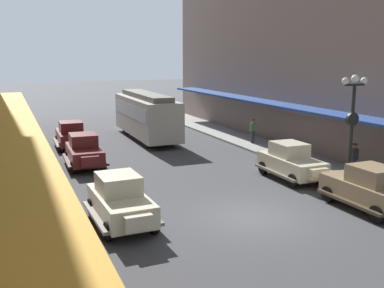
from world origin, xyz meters
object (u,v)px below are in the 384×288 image
object	(u,v)px
streetcar	(146,114)
lamp_post_with_clock	(352,125)
pedestrian_1	(354,159)
parked_car_0	(291,161)
fire_hydrant	(61,177)
parked_car_1	(84,150)
parked_car_4	(71,134)
parked_car_3	(368,187)
pedestrian_0	(27,177)
pedestrian_3	(58,217)
pedestrian_2	(253,131)
parked_car_2	(120,199)

from	to	relation	value
streetcar	lamp_post_with_clock	world-z (taller)	lamp_post_with_clock
lamp_post_with_clock	pedestrian_1	bearing A→B (deg)	38.90
parked_car_0	pedestrian_1	world-z (taller)	parked_car_0
lamp_post_with_clock	fire_hydrant	world-z (taller)	lamp_post_with_clock
parked_car_1	parked_car_4	world-z (taller)	same
parked_car_3	parked_car_4	bearing A→B (deg)	118.40
pedestrian_0	pedestrian_3	bearing A→B (deg)	-82.85
parked_car_4	pedestrian_2	world-z (taller)	parked_car_4
parked_car_0	pedestrian_3	bearing A→B (deg)	-161.23
lamp_post_with_clock	pedestrian_2	bearing A→B (deg)	85.11
parked_car_2	parked_car_1	bearing A→B (deg)	88.56
parked_car_0	pedestrian_1	size ratio (longest dim) A/B	2.56
fire_hydrant	pedestrian_2	xyz separation A→B (m)	(13.65, 5.69, 0.45)
parked_car_0	parked_car_1	bearing A→B (deg)	144.23
parked_car_1	streetcar	world-z (taller)	streetcar
fire_hydrant	pedestrian_1	size ratio (longest dim) A/B	0.49
pedestrian_1	pedestrian_2	bearing A→B (deg)	91.54
pedestrian_2	pedestrian_3	distance (m)	19.11
parked_car_0	parked_car_1	distance (m)	11.38
fire_hydrant	pedestrian_2	world-z (taller)	pedestrian_2
parked_car_1	pedestrian_3	xyz separation A→B (m)	(-2.59, -10.67, 0.07)
parked_car_2	pedestrian_1	size ratio (longest dim) A/B	2.57
parked_car_2	streetcar	xyz separation A→B (m)	(5.99, 16.30, 0.96)
pedestrian_0	parked_car_3	bearing A→B (deg)	-27.75
parked_car_1	parked_car_3	world-z (taller)	same
parked_car_3	parked_car_4	size ratio (longest dim) A/B	1.00
lamp_post_with_clock	pedestrian_1	distance (m)	2.48
parked_car_2	pedestrian_3	world-z (taller)	parked_car_2
parked_car_2	lamp_post_with_clock	size ratio (longest dim) A/B	0.83
parked_car_2	lamp_post_with_clock	distance (m)	11.45
lamp_post_with_clock	parked_car_3	bearing A→B (deg)	-118.99
parked_car_1	pedestrian_2	xyz separation A→B (m)	(11.92, 1.77, 0.07)
streetcar	parked_car_2	bearing A→B (deg)	-110.18
parked_car_4	parked_car_3	bearing A→B (deg)	-61.60
parked_car_0	parked_car_3	bearing A→B (deg)	-88.06
lamp_post_with_clock	pedestrian_0	distance (m)	14.93
streetcar	pedestrian_3	xyz separation A→B (m)	(-8.34, -17.58, -0.89)
parked_car_2	parked_car_4	size ratio (longest dim) A/B	1.00
streetcar	parked_car_3	bearing A→B (deg)	-78.90
pedestrian_2	pedestrian_3	xyz separation A→B (m)	(-14.51, -12.44, 0.00)
fire_hydrant	pedestrian_3	distance (m)	6.82
parked_car_0	streetcar	xyz separation A→B (m)	(-3.48, 13.56, 0.96)
pedestrian_3	parked_car_0	bearing A→B (deg)	18.77
pedestrian_1	pedestrian_3	xyz separation A→B (m)	(-14.77, -2.80, 0.00)
parked_car_0	pedestrian_1	xyz separation A→B (m)	(2.94, -1.22, 0.07)
parked_car_0	lamp_post_with_clock	size ratio (longest dim) A/B	0.83
parked_car_0	pedestrian_3	size ratio (longest dim) A/B	2.56
parked_car_0	pedestrian_0	xyz separation A→B (m)	(-12.53, 1.62, 0.05)
pedestrian_0	pedestrian_2	world-z (taller)	pedestrian_2
pedestrian_1	pedestrian_3	distance (m)	15.03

